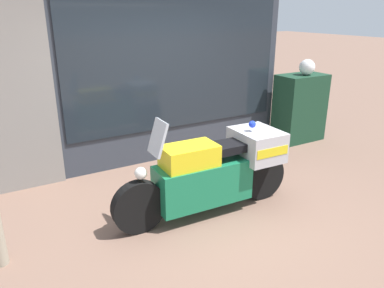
{
  "coord_description": "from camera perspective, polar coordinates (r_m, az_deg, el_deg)",
  "views": [
    {
      "loc": [
        -2.38,
        -3.59,
        2.42
      ],
      "look_at": [
        -0.06,
        0.4,
        0.75
      ],
      "focal_mm": 35.0,
      "sensor_mm": 36.0,
      "label": 1
    }
  ],
  "objects": [
    {
      "name": "ground_plane",
      "position": [
        4.94,
        2.97,
        -9.46
      ],
      "size": [
        60.0,
        60.0,
        0.0
      ],
      "primitive_type": "plane",
      "color": "#7A5B4C"
    },
    {
      "name": "shop_building",
      "position": [
        5.93,
        -11.39,
        15.96
      ],
      "size": [
        5.11,
        0.55,
        4.09
      ],
      "color": "#333842",
      "rests_on": "ground"
    },
    {
      "name": "window_display",
      "position": [
        6.6,
        -3.12,
        2.52
      ],
      "size": [
        3.56,
        0.3,
        1.86
      ],
      "color": "slate",
      "rests_on": "ground"
    },
    {
      "name": "paramedic_motorcycle",
      "position": [
        4.61,
        3.72,
        -3.91
      ],
      "size": [
        2.38,
        0.66,
        1.29
      ],
      "rotation": [
        0.0,
        0.0,
        3.1
      ],
      "color": "black",
      "rests_on": "ground"
    },
    {
      "name": "utility_cabinet",
      "position": [
        7.48,
        16.08,
        5.32
      ],
      "size": [
        0.93,
        0.55,
        1.27
      ],
      "primitive_type": "cube",
      "color": "#193D28",
      "rests_on": "ground"
    },
    {
      "name": "white_helmet",
      "position": [
        7.31,
        17.13,
        11.13
      ],
      "size": [
        0.29,
        0.29,
        0.29
      ],
      "primitive_type": "sphere",
      "color": "white",
      "rests_on": "utility_cabinet"
    }
  ]
}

